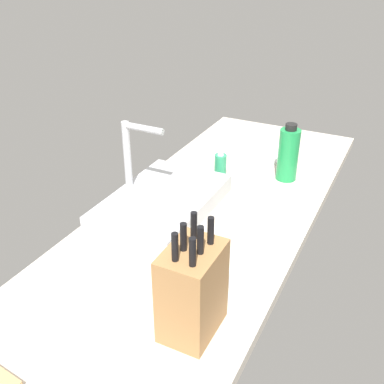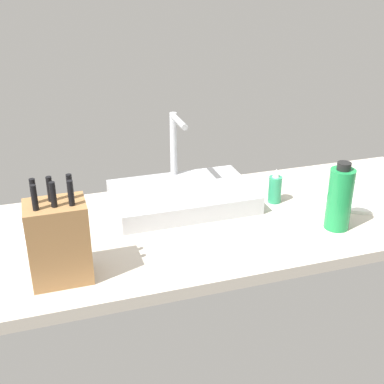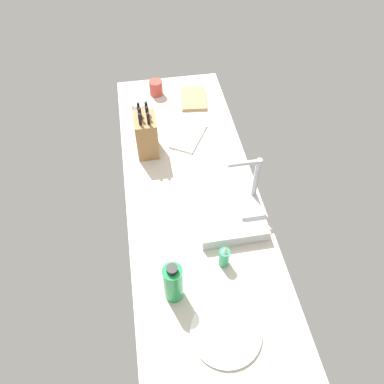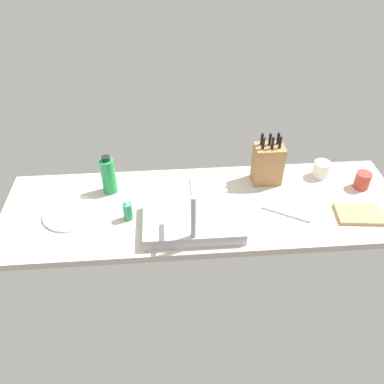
{
  "view_description": "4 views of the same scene",
  "coord_description": "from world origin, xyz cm",
  "px_view_note": "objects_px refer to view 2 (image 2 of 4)",
  "views": [
    {
      "loc": [
        -100.43,
        -50.84,
        78.73
      ],
      "look_at": [
        6.15,
        2.62,
        13.19
      ],
      "focal_mm": 42.51,
      "sensor_mm": 36.0,
      "label": 1
    },
    {
      "loc": [
        -35.49,
        -129.47,
        77.11
      ],
      "look_at": [
        6.16,
        1.56,
        13.41
      ],
      "focal_mm": 47.26,
      "sensor_mm": 36.0,
      "label": 2
    },
    {
      "loc": [
        108.72,
        -18.91,
        140.35
      ],
      "look_at": [
        2.09,
        -0.86,
        9.61
      ],
      "focal_mm": 35.28,
      "sensor_mm": 36.0,
      "label": 3
    },
    {
      "loc": [
        17.36,
        145.87,
        131.66
      ],
      "look_at": [
        5.75,
        -2.9,
        10.11
      ],
      "focal_mm": 37.37,
      "sensor_mm": 36.0,
      "label": 4
    }
  ],
  "objects_px": {
    "faucet": "(175,147)",
    "knife_block": "(59,241)",
    "dish_towel": "(32,238)",
    "dinner_plate": "(355,196)",
    "water_bottle": "(340,198)",
    "soap_bottle": "(275,188)",
    "sink_basin": "(183,197)"
  },
  "relations": [
    {
      "from": "soap_bottle",
      "to": "dinner_plate",
      "type": "xyz_separation_m",
      "value": [
        0.28,
        -0.05,
        -0.04
      ]
    },
    {
      "from": "faucet",
      "to": "water_bottle",
      "type": "relative_size",
      "value": 1.32
    },
    {
      "from": "soap_bottle",
      "to": "dinner_plate",
      "type": "height_order",
      "value": "soap_bottle"
    },
    {
      "from": "sink_basin",
      "to": "dish_towel",
      "type": "relative_size",
      "value": 1.92
    },
    {
      "from": "faucet",
      "to": "knife_block",
      "type": "relative_size",
      "value": 1.01
    },
    {
      "from": "sink_basin",
      "to": "dinner_plate",
      "type": "distance_m",
      "value": 0.59
    },
    {
      "from": "soap_bottle",
      "to": "sink_basin",
      "type": "bearing_deg",
      "value": 166.59
    },
    {
      "from": "knife_block",
      "to": "dish_towel",
      "type": "xyz_separation_m",
      "value": [
        -0.07,
        0.22,
        -0.1
      ]
    },
    {
      "from": "sink_basin",
      "to": "soap_bottle",
      "type": "relative_size",
      "value": 3.82
    },
    {
      "from": "dinner_plate",
      "to": "dish_towel",
      "type": "bearing_deg",
      "value": 178.08
    },
    {
      "from": "water_bottle",
      "to": "dinner_plate",
      "type": "xyz_separation_m",
      "value": [
        0.18,
        0.16,
        -0.09
      ]
    },
    {
      "from": "sink_basin",
      "to": "water_bottle",
      "type": "bearing_deg",
      "value": -35.95
    },
    {
      "from": "faucet",
      "to": "dinner_plate",
      "type": "distance_m",
      "value": 0.63
    },
    {
      "from": "sink_basin",
      "to": "knife_block",
      "type": "bearing_deg",
      "value": -142.75
    },
    {
      "from": "dinner_plate",
      "to": "faucet",
      "type": "bearing_deg",
      "value": 157.4
    },
    {
      "from": "soap_bottle",
      "to": "water_bottle",
      "type": "distance_m",
      "value": 0.24
    },
    {
      "from": "water_bottle",
      "to": "dish_towel",
      "type": "distance_m",
      "value": 0.9
    },
    {
      "from": "knife_block",
      "to": "dinner_plate",
      "type": "relative_size",
      "value": 1.06
    },
    {
      "from": "dish_towel",
      "to": "soap_bottle",
      "type": "bearing_deg",
      "value": 1.32
    },
    {
      "from": "soap_bottle",
      "to": "dish_towel",
      "type": "xyz_separation_m",
      "value": [
        -0.77,
        -0.02,
        -0.04
      ]
    },
    {
      "from": "water_bottle",
      "to": "dish_towel",
      "type": "relative_size",
      "value": 0.89
    },
    {
      "from": "water_bottle",
      "to": "dinner_plate",
      "type": "height_order",
      "value": "water_bottle"
    },
    {
      "from": "sink_basin",
      "to": "dinner_plate",
      "type": "bearing_deg",
      "value": -12.18
    },
    {
      "from": "faucet",
      "to": "knife_block",
      "type": "distance_m",
      "value": 0.6
    },
    {
      "from": "soap_bottle",
      "to": "dish_towel",
      "type": "height_order",
      "value": "soap_bottle"
    },
    {
      "from": "sink_basin",
      "to": "dish_towel",
      "type": "xyz_separation_m",
      "value": [
        -0.48,
        -0.09,
        -0.02
      ]
    },
    {
      "from": "faucet",
      "to": "knife_block",
      "type": "height_order",
      "value": "faucet"
    },
    {
      "from": "water_bottle",
      "to": "dinner_plate",
      "type": "distance_m",
      "value": 0.26
    },
    {
      "from": "dish_towel",
      "to": "dinner_plate",
      "type": "bearing_deg",
      "value": -1.92
    },
    {
      "from": "faucet",
      "to": "water_bottle",
      "type": "xyz_separation_m",
      "value": [
        0.39,
        -0.4,
        -0.07
      ]
    },
    {
      "from": "sink_basin",
      "to": "water_bottle",
      "type": "height_order",
      "value": "water_bottle"
    },
    {
      "from": "faucet",
      "to": "soap_bottle",
      "type": "distance_m",
      "value": 0.36
    }
  ]
}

